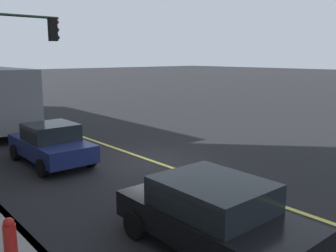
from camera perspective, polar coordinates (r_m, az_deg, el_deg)
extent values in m
plane|color=black|center=(13.69, -2.54, -5.45)|extent=(200.00, 200.00, 0.00)
cube|color=#D8CC4C|center=(13.68, -2.54, -5.43)|extent=(80.00, 0.16, 0.01)
cube|color=navy|center=(13.91, -17.74, -3.18)|extent=(3.93, 1.76, 0.59)
cube|color=black|center=(13.73, -17.78, -0.86)|extent=(1.70, 1.62, 0.58)
cylinder|color=black|center=(14.88, -22.68, -3.77)|extent=(0.60, 0.22, 0.60)
cylinder|color=black|center=(15.46, -16.62, -2.85)|extent=(0.60, 0.22, 0.60)
cylinder|color=black|center=(12.51, -18.97, -6.19)|extent=(0.60, 0.22, 0.60)
cylinder|color=black|center=(13.19, -12.01, -4.95)|extent=(0.60, 0.22, 0.60)
cube|color=black|center=(7.62, 6.97, -14.48)|extent=(4.12, 1.91, 0.56)
cube|color=black|center=(7.41, 6.95, -10.47)|extent=(2.17, 1.76, 0.57)
cylinder|color=black|center=(8.11, -5.12, -15.03)|extent=(0.60, 0.22, 0.60)
cylinder|color=black|center=(9.22, 4.63, -11.74)|extent=(0.60, 0.22, 0.60)
cylinder|color=black|center=(7.73, 19.68, -17.02)|extent=(0.60, 0.22, 0.60)
cylinder|color=black|center=(18.95, -20.35, -0.15)|extent=(0.90, 0.28, 0.90)
cylinder|color=black|center=(21.63, -22.99, 0.95)|extent=(0.90, 0.28, 0.90)
cube|color=black|center=(15.78, -17.50, 14.13)|extent=(0.28, 0.30, 0.90)
sphere|color=red|center=(15.88, -16.94, 15.22)|extent=(0.18, 0.18, 0.18)
sphere|color=#392905|center=(15.85, -16.88, 14.14)|extent=(0.18, 0.18, 0.18)
sphere|color=black|center=(15.84, -16.82, 13.06)|extent=(0.18, 0.18, 0.18)
cylinder|color=red|center=(7.68, -23.30, -16.64)|extent=(0.24, 0.24, 0.80)
sphere|color=red|center=(7.50, -23.56, -13.64)|extent=(0.20, 0.20, 0.20)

